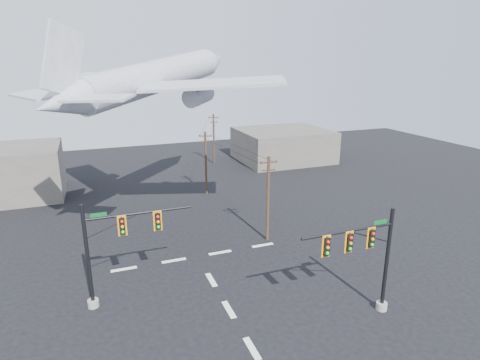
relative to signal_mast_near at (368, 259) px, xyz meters
name	(u,v)px	position (x,y,z in m)	size (l,w,h in m)	color
ground	(252,349)	(-7.89, -0.37, -4.04)	(120.00, 120.00, 0.00)	black
lane_markings	(223,299)	(-7.89, 4.96, -4.03)	(14.00, 21.20, 0.01)	white
signal_mast_near	(368,259)	(0.00, 0.00, 0.00)	(6.67, 0.79, 7.16)	gray
signal_mast_far	(112,250)	(-14.76, 7.13, -0.12)	(7.24, 0.80, 7.28)	gray
utility_pole_a	(268,198)	(-1.03, 12.53, 0.07)	(1.58, 0.26, 7.86)	#462E1E
utility_pole_b	(206,162)	(-2.54, 27.16, 0.02)	(1.49, 0.70, 7.75)	#462E1E
utility_pole_c	(214,138)	(2.85, 41.28, 0.07)	(1.52, 0.73, 7.85)	#462E1E
power_lines	(219,135)	(-0.80, 27.13, 3.19)	(6.83, 28.76, 0.04)	black
airliner	(156,78)	(-8.95, 20.86, 10.24)	(22.73, 22.52, 7.18)	silver
building_right	(283,145)	(14.11, 39.63, -1.54)	(14.00, 12.00, 5.00)	#615D56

